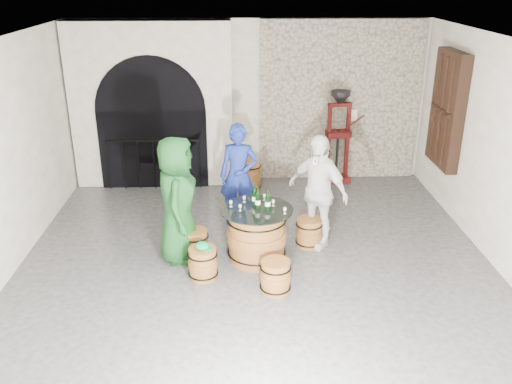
{
  "coord_description": "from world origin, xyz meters",
  "views": [
    {
      "loc": [
        -0.24,
        -6.68,
        4.06
      ],
      "look_at": [
        0.01,
        0.6,
        1.05
      ],
      "focal_mm": 38.0,
      "sensor_mm": 36.0,
      "label": 1
    }
  ],
  "objects_px": {
    "person_white": "(317,191)",
    "barrel_stool_near_left": "(203,263)",
    "barrel_table": "(257,234)",
    "person_blue": "(239,176)",
    "person_green": "(177,200)",
    "corking_press": "(339,130)",
    "barrel_stool_near_right": "(275,277)",
    "wine_bottle_right": "(255,197)",
    "wine_bottle_center": "(268,202)",
    "barrel_stool_far": "(243,219)",
    "side_barrel": "(249,175)",
    "barrel_stool_right": "(309,232)",
    "barrel_stool_left": "(195,244)",
    "wine_bottle_left": "(258,200)"
  },
  "relations": [
    {
      "from": "person_white",
      "to": "barrel_stool_near_left",
      "type": "bearing_deg",
      "value": -108.56
    },
    {
      "from": "barrel_table",
      "to": "person_blue",
      "type": "bearing_deg",
      "value": 101.66
    },
    {
      "from": "person_green",
      "to": "corking_press",
      "type": "distance_m",
      "value": 4.27
    },
    {
      "from": "barrel_stool_near_right",
      "to": "wine_bottle_right",
      "type": "xyz_separation_m",
      "value": [
        -0.25,
        1.05,
        0.73
      ]
    },
    {
      "from": "corking_press",
      "to": "wine_bottle_center",
      "type": "bearing_deg",
      "value": -124.23
    },
    {
      "from": "barrel_stool_far",
      "to": "side_barrel",
      "type": "distance_m",
      "value": 1.85
    },
    {
      "from": "barrel_stool_right",
      "to": "barrel_stool_near_right",
      "type": "distance_m",
      "value": 1.44
    },
    {
      "from": "person_blue",
      "to": "corking_press",
      "type": "distance_m",
      "value": 2.82
    },
    {
      "from": "barrel_table",
      "to": "barrel_stool_left",
      "type": "height_order",
      "value": "barrel_table"
    },
    {
      "from": "barrel_stool_right",
      "to": "corking_press",
      "type": "bearing_deg",
      "value": 71.96
    },
    {
      "from": "person_blue",
      "to": "barrel_stool_near_right",
      "type": "bearing_deg",
      "value": -68.69
    },
    {
      "from": "barrel_stool_right",
      "to": "wine_bottle_right",
      "type": "xyz_separation_m",
      "value": [
        -0.86,
        -0.24,
        0.73
      ]
    },
    {
      "from": "corking_press",
      "to": "barrel_stool_far",
      "type": "bearing_deg",
      "value": -138.29
    },
    {
      "from": "person_green",
      "to": "wine_bottle_right",
      "type": "relative_size",
      "value": 5.86
    },
    {
      "from": "barrel_table",
      "to": "corking_press",
      "type": "xyz_separation_m",
      "value": [
        1.75,
        3.2,
        0.68
      ]
    },
    {
      "from": "wine_bottle_left",
      "to": "barrel_stool_right",
      "type": "bearing_deg",
      "value": 24.76
    },
    {
      "from": "corking_press",
      "to": "barrel_stool_near_right",
      "type": "bearing_deg",
      "value": -118.52
    },
    {
      "from": "person_green",
      "to": "side_barrel",
      "type": "xyz_separation_m",
      "value": [
        1.1,
        2.68,
        -0.64
      ]
    },
    {
      "from": "barrel_stool_near_left",
      "to": "person_white",
      "type": "xyz_separation_m",
      "value": [
        1.72,
        0.96,
        0.67
      ]
    },
    {
      "from": "person_green",
      "to": "person_blue",
      "type": "relative_size",
      "value": 1.08
    },
    {
      "from": "person_white",
      "to": "corking_press",
      "type": "height_order",
      "value": "corking_press"
    },
    {
      "from": "barrel_stool_left",
      "to": "person_blue",
      "type": "relative_size",
      "value": 0.26
    },
    {
      "from": "barrel_stool_right",
      "to": "corking_press",
      "type": "xyz_separation_m",
      "value": [
        0.91,
        2.8,
        0.86
      ]
    },
    {
      "from": "person_blue",
      "to": "corking_press",
      "type": "relative_size",
      "value": 0.94
    },
    {
      "from": "wine_bottle_left",
      "to": "barrel_stool_far",
      "type": "bearing_deg",
      "value": 103.0
    },
    {
      "from": "barrel_stool_far",
      "to": "corking_press",
      "type": "relative_size",
      "value": 0.25
    },
    {
      "from": "person_blue",
      "to": "barrel_stool_near_left",
      "type": "bearing_deg",
      "value": -97.98
    },
    {
      "from": "barrel_table",
      "to": "person_blue",
      "type": "xyz_separation_m",
      "value": [
        -0.25,
        1.23,
        0.47
      ]
    },
    {
      "from": "barrel_stool_left",
      "to": "person_white",
      "type": "relative_size",
      "value": 0.26
    },
    {
      "from": "person_blue",
      "to": "person_white",
      "type": "xyz_separation_m",
      "value": [
        1.2,
        -0.78,
        0.02
      ]
    },
    {
      "from": "barrel_table",
      "to": "barrel_stool_near_left",
      "type": "xyz_separation_m",
      "value": [
        -0.77,
        -0.51,
        -0.18
      ]
    },
    {
      "from": "barrel_stool_left",
      "to": "wine_bottle_left",
      "type": "bearing_deg",
      "value": -2.35
    },
    {
      "from": "barrel_stool_right",
      "to": "wine_bottle_right",
      "type": "relative_size",
      "value": 1.42
    },
    {
      "from": "barrel_stool_left",
      "to": "barrel_stool_near_right",
      "type": "height_order",
      "value": "same"
    },
    {
      "from": "barrel_table",
      "to": "barrel_stool_near_right",
      "type": "distance_m",
      "value": 0.94
    },
    {
      "from": "barrel_stool_left",
      "to": "person_white",
      "type": "distance_m",
      "value": 2.03
    },
    {
      "from": "barrel_stool_far",
      "to": "side_barrel",
      "type": "bearing_deg",
      "value": 85.59
    },
    {
      "from": "barrel_stool_near_right",
      "to": "wine_bottle_left",
      "type": "distance_m",
      "value": 1.19
    },
    {
      "from": "barrel_stool_left",
      "to": "person_blue",
      "type": "bearing_deg",
      "value": 60.11
    },
    {
      "from": "barrel_stool_left",
      "to": "barrel_stool_near_right",
      "type": "distance_m",
      "value": 1.5
    },
    {
      "from": "person_blue",
      "to": "wine_bottle_center",
      "type": "xyz_separation_m",
      "value": [
        0.41,
        -1.27,
        0.08
      ]
    },
    {
      "from": "barrel_stool_near_right",
      "to": "wine_bottle_center",
      "type": "height_order",
      "value": "wine_bottle_center"
    },
    {
      "from": "barrel_stool_far",
      "to": "person_blue",
      "type": "xyz_separation_m",
      "value": [
        -0.07,
        0.32,
        0.65
      ]
    },
    {
      "from": "barrel_stool_left",
      "to": "barrel_table",
      "type": "bearing_deg",
      "value": -3.56
    },
    {
      "from": "barrel_table",
      "to": "barrel_stool_near_right",
      "type": "height_order",
      "value": "barrel_table"
    },
    {
      "from": "barrel_stool_near_left",
      "to": "person_white",
      "type": "relative_size",
      "value": 0.26
    },
    {
      "from": "barrel_stool_right",
      "to": "wine_bottle_left",
      "type": "height_order",
      "value": "wine_bottle_left"
    },
    {
      "from": "barrel_table",
      "to": "person_green",
      "type": "height_order",
      "value": "person_green"
    },
    {
      "from": "barrel_stool_left",
      "to": "person_green",
      "type": "height_order",
      "value": "person_green"
    },
    {
      "from": "wine_bottle_center",
      "to": "corking_press",
      "type": "bearing_deg",
      "value": 63.85
    }
  ]
}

